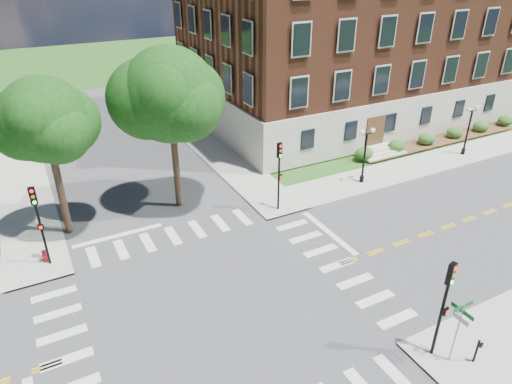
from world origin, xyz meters
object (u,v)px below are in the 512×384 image
twin_lamp_east (469,128)px  push_button_post (477,350)px  traffic_signal_nw (38,216)px  street_sign_pole (460,322)px  traffic_signal_se (445,298)px  traffic_signal_ne (279,168)px  twin_lamp_west (365,153)px  fire_hydrant (45,256)px

twin_lamp_east → push_button_post: (-18.16, -16.01, -1.73)m
traffic_signal_nw → twin_lamp_east: (33.41, 0.12, -0.66)m
traffic_signal_nw → street_sign_pole: 21.04m
traffic_signal_se → street_sign_pole: traffic_signal_se is taller
traffic_signal_ne → twin_lamp_west: bearing=4.7°
twin_lamp_west → push_button_post: size_ratio=3.53×
street_sign_pole → twin_lamp_west: bearing=63.1°
fire_hydrant → traffic_signal_nw: bearing=-60.8°
traffic_signal_se → twin_lamp_west: traffic_signal_se is taller
traffic_signal_ne → traffic_signal_nw: bearing=177.4°
traffic_signal_nw → push_button_post: 22.14m
traffic_signal_se → traffic_signal_ne: 14.04m
twin_lamp_east → push_button_post: bearing=-138.6°
street_sign_pole → push_button_post: size_ratio=2.58×
twin_lamp_west → twin_lamp_east: same height
traffic_signal_ne → fire_hydrant: 14.91m
traffic_signal_nw → fire_hydrant: traffic_signal_nw is taller
street_sign_pole → traffic_signal_se: bearing=118.8°
twin_lamp_west → street_sign_pole: bearing=-116.9°
street_sign_pole → push_button_post: 1.83m
traffic_signal_nw → twin_lamp_east: 33.41m
traffic_signal_ne → street_sign_pole: bearing=-90.3°
traffic_signal_ne → traffic_signal_nw: same height
traffic_signal_se → twin_lamp_west: bearing=61.0°
traffic_signal_ne → twin_lamp_east: bearing=2.4°
traffic_signal_nw → twin_lamp_east: size_ratio=1.13×
push_button_post → twin_lamp_west: bearing=66.4°
street_sign_pole → fire_hydrant: 21.47m
street_sign_pole → twin_lamp_east: bearing=39.1°
traffic_signal_se → street_sign_pole: bearing=-61.2°
twin_lamp_east → traffic_signal_ne: bearing=-177.6°
twin_lamp_west → push_button_post: bearing=-113.6°
traffic_signal_ne → street_sign_pole: 14.70m
twin_lamp_east → fire_hydrant: 33.66m
fire_hydrant → push_button_post: bearing=-46.4°
twin_lamp_east → street_sign_pole: 24.52m
twin_lamp_west → traffic_signal_nw: bearing=179.9°
traffic_signal_se → traffic_signal_nw: size_ratio=1.00×
twin_lamp_east → fire_hydrant: bearing=179.6°
twin_lamp_east → push_button_post: 24.27m
traffic_signal_ne → push_button_post: 15.42m
twin_lamp_east → push_button_post: twin_lamp_east is taller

